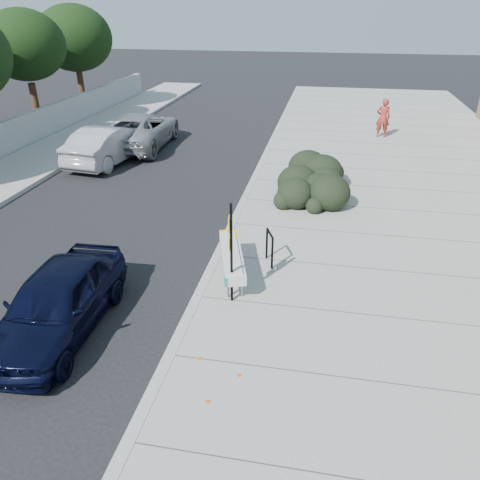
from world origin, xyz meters
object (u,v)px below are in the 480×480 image
(sedan_navy, at_px, (57,302))
(wagon_silver, at_px, (109,144))
(sign_post, at_px, (231,247))
(bike_rack, at_px, (270,245))
(bench, at_px, (232,256))
(pedestrian, at_px, (383,118))
(suv_silver, at_px, (140,130))

(sedan_navy, bearing_deg, wagon_silver, 107.89)
(sign_post, relative_size, sedan_navy, 0.57)
(bike_rack, bearing_deg, bench, -156.75)
(bench, height_order, pedestrian, pedestrian)
(sedan_navy, bearing_deg, bench, 37.14)
(wagon_silver, bearing_deg, suv_silver, -91.99)
(bike_rack, xyz_separation_m, sedan_navy, (-3.90, -3.30, 0.02))
(bike_rack, distance_m, sedan_navy, 5.11)
(bench, xyz_separation_m, sign_post, (0.19, -1.00, 0.78))
(pedestrian, bearing_deg, bike_rack, 71.32)
(sedan_navy, relative_size, wagon_silver, 0.87)
(bench, relative_size, wagon_silver, 0.51)
(sedan_navy, distance_m, pedestrian, 18.46)
(bike_rack, xyz_separation_m, suv_silver, (-7.40, 10.11, 0.11))
(suv_silver, bearing_deg, bench, 118.66)
(wagon_silver, relative_size, suv_silver, 0.83)
(bike_rack, distance_m, suv_silver, 12.53)
(bike_rack, xyz_separation_m, wagon_silver, (-7.80, 7.64, 0.10))
(sedan_navy, distance_m, wagon_silver, 11.62)
(bike_rack, distance_m, wagon_silver, 10.92)
(pedestrian, bearing_deg, bench, 69.20)
(bike_rack, height_order, sedan_navy, sedan_navy)
(sedan_navy, height_order, wagon_silver, wagon_silver)
(wagon_silver, xyz_separation_m, pedestrian, (11.59, 5.84, 0.30))
(sign_post, bearing_deg, sedan_navy, -162.91)
(bike_rack, bearing_deg, sign_post, -130.65)
(wagon_silver, distance_m, pedestrian, 12.98)
(sedan_navy, xyz_separation_m, wagon_silver, (-3.90, 10.94, 0.08))
(sign_post, distance_m, wagon_silver, 11.89)
(wagon_silver, bearing_deg, pedestrian, -146.17)
(sign_post, distance_m, sedan_navy, 3.69)
(sign_post, relative_size, pedestrian, 1.26)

